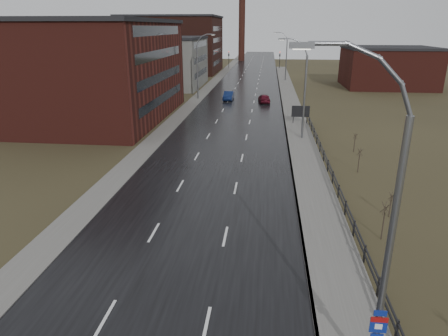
% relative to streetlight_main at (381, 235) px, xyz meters
% --- Properties ---
extents(road, '(14.00, 300.00, 0.06)m').
position_rel_streetlight_main_xyz_m(road, '(-8.47, 58.00, -6.03)').
color(road, black).
rests_on(road, ground).
extents(sidewalk_right, '(3.20, 180.00, 0.18)m').
position_rel_streetlight_main_xyz_m(sidewalk_right, '(0.13, 33.00, -5.97)').
color(sidewalk_right, '#595651').
rests_on(sidewalk_right, ground).
extents(curb_right, '(0.16, 180.00, 0.18)m').
position_rel_streetlight_main_xyz_m(curb_right, '(-1.39, 33.00, -5.97)').
color(curb_right, slate).
rests_on(curb_right, ground).
extents(sidewalk_left, '(2.40, 260.00, 0.12)m').
position_rel_streetlight_main_xyz_m(sidewalk_left, '(-16.67, 58.00, -6.00)').
color(sidewalk_left, '#595651').
rests_on(sidewalk_left, ground).
extents(warehouse_near, '(22.44, 28.56, 13.50)m').
position_rel_streetlight_main_xyz_m(warehouse_near, '(-29.46, 43.00, 0.70)').
color(warehouse_near, '#471914').
rests_on(warehouse_near, ground).
extents(warehouse_mid, '(16.32, 20.40, 10.50)m').
position_rel_streetlight_main_xyz_m(warehouse_mid, '(-26.46, 76.00, -0.80)').
color(warehouse_mid, slate).
rests_on(warehouse_mid, ground).
extents(warehouse_far, '(26.52, 24.48, 15.50)m').
position_rel_streetlight_main_xyz_m(warehouse_far, '(-31.47, 106.00, 1.70)').
color(warehouse_far, '#331611').
rests_on(warehouse_far, ground).
extents(building_right, '(18.36, 16.32, 8.50)m').
position_rel_streetlight_main_xyz_m(building_right, '(21.83, 80.00, -1.80)').
color(building_right, '#471914').
rests_on(building_right, ground).
extents(smokestack, '(2.70, 2.70, 30.70)m').
position_rel_streetlight_main_xyz_m(smokestack, '(-14.47, 148.00, 9.44)').
color(smokestack, '#331611').
rests_on(smokestack, ground).
extents(streetlight_main, '(3.91, 0.29, 12.11)m').
position_rel_streetlight_main_xyz_m(streetlight_main, '(0.00, 0.00, 0.00)').
color(streetlight_main, slate).
rests_on(streetlight_main, ground).
extents(streetlight_right_mid, '(3.36, 0.28, 11.35)m').
position_rel_streetlight_main_xyz_m(streetlight_right_mid, '(0.03, 34.00, -0.22)').
color(streetlight_right_mid, slate).
rests_on(streetlight_right_mid, ground).
extents(streetlight_left, '(3.36, 0.28, 11.35)m').
position_rel_streetlight_main_xyz_m(streetlight_left, '(-16.17, 60.00, -0.22)').
color(streetlight_left, slate).
rests_on(streetlight_left, ground).
extents(streetlight_right_far, '(3.36, 0.28, 11.35)m').
position_rel_streetlight_main_xyz_m(streetlight_right_far, '(0.03, 88.00, -0.22)').
color(streetlight_right_far, slate).
rests_on(streetlight_right_far, ground).
extents(guardrail, '(0.10, 53.05, 1.10)m').
position_rel_streetlight_main_xyz_m(guardrail, '(1.83, 16.32, -5.35)').
color(guardrail, black).
rests_on(guardrail, ground).
extents(shrub_c, '(0.59, 0.62, 2.48)m').
position_rel_streetlight_main_xyz_m(shrub_c, '(3.49, 10.80, -4.74)').
color(shrub_c, '#382D23').
rests_on(shrub_c, ground).
extents(shrub_d, '(0.43, 0.45, 1.80)m').
position_rel_streetlight_main_xyz_m(shrub_d, '(4.83, 14.04, -5.11)').
color(shrub_d, '#382D23').
rests_on(shrub_d, ground).
extents(shrub_e, '(0.54, 0.57, 2.26)m').
position_rel_streetlight_main_xyz_m(shrub_e, '(4.53, 23.07, -4.86)').
color(shrub_e, '#382D23').
rests_on(shrub_e, ground).
extents(shrub_f, '(0.49, 0.51, 2.03)m').
position_rel_streetlight_main_xyz_m(shrub_f, '(5.39, 29.39, -4.98)').
color(shrub_f, '#382D23').
rests_on(shrub_f, ground).
extents(billboard, '(2.38, 0.17, 2.56)m').
position_rel_streetlight_main_xyz_m(billboard, '(0.63, 41.56, -4.33)').
color(billboard, black).
rests_on(billboard, ground).
extents(traffic_light_left, '(0.58, 2.73, 5.30)m').
position_rel_streetlight_main_xyz_m(traffic_light_left, '(-16.47, 118.00, -1.46)').
color(traffic_light_left, black).
rests_on(traffic_light_left, ground).
extents(traffic_light_right, '(0.58, 2.73, 5.30)m').
position_rel_streetlight_main_xyz_m(traffic_light_right, '(-0.47, 118.00, -1.46)').
color(traffic_light_right, black).
rests_on(traffic_light_right, ground).
extents(car_near, '(1.70, 4.69, 1.54)m').
position_rel_streetlight_main_xyz_m(car_near, '(-10.77, 59.25, -5.29)').
color(car_near, '#0D1B45').
rests_on(car_near, ground).
extents(car_far, '(2.31, 4.65, 1.52)m').
position_rel_streetlight_main_xyz_m(car_far, '(-4.39, 57.35, -5.30)').
color(car_far, '#520D1B').
rests_on(car_far, ground).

